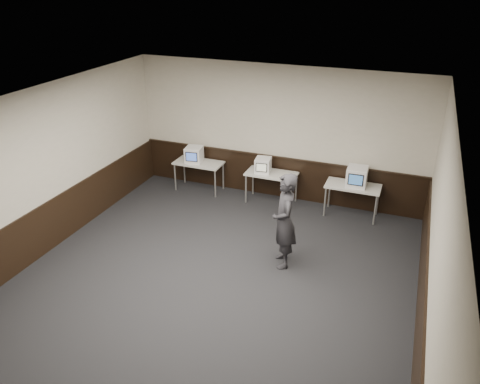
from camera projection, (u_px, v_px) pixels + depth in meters
name	position (u px, v px, depth m)	size (l,w,h in m)	color
floor	(209.00, 287.00, 8.29)	(8.00, 8.00, 0.00)	black
ceiling	(202.00, 111.00, 6.90)	(8.00, 8.00, 0.00)	white
back_wall	(278.00, 133.00, 10.95)	(7.00, 7.00, 0.00)	beige
left_wall	(36.00, 176.00, 8.73)	(8.00, 8.00, 0.00)	beige
right_wall	(436.00, 249.00, 6.45)	(8.00, 8.00, 0.00)	beige
wainscot_back	(276.00, 177.00, 11.41)	(6.98, 0.04, 1.00)	black
wainscot_left	(47.00, 227.00, 9.20)	(0.04, 7.98, 1.00)	black
wainscot_right	(421.00, 312.00, 6.94)	(0.04, 7.98, 1.00)	black
wainscot_rail	(276.00, 157.00, 11.17)	(6.98, 0.06, 0.04)	black
desk_left	(199.00, 165.00, 11.63)	(1.20, 0.60, 0.75)	beige
desk_center	(272.00, 176.00, 11.02)	(1.20, 0.60, 0.75)	beige
desk_right	(353.00, 188.00, 10.40)	(1.20, 0.60, 0.75)	beige
emac_left	(194.00, 155.00, 11.52)	(0.46, 0.48, 0.40)	white
emac_center	(263.00, 165.00, 10.95)	(0.40, 0.42, 0.35)	white
emac_right	(357.00, 177.00, 10.25)	(0.45, 0.49, 0.44)	white
person	(284.00, 221.00, 8.55)	(0.68, 0.44, 1.86)	#242429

